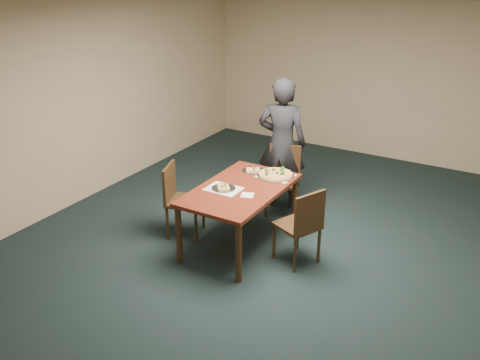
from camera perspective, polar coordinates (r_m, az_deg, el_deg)
The scene contains 13 objects.
ground at distance 6.26m, azimuth 2.51°, elevation -8.36°, with size 8.00×8.00×0.00m, color black.
room_shell at distance 5.55m, azimuth 2.82°, elevation 7.11°, with size 8.00×8.00×8.00m.
dining_table at distance 6.24m, azimuth 0.00°, elevation -1.62°, with size 0.90×1.50×0.75m.
chair_far at distance 7.18m, azimuth 4.65°, elevation 0.50°, with size 0.52×0.52×0.91m.
chair_left at distance 6.60m, azimuth -6.56°, elevation -1.69°, with size 0.54×0.54×0.91m.
chair_right at distance 5.96m, azimuth 6.65°, elevation -4.56°, with size 0.55×0.55×0.91m.
diner at distance 7.22m, azimuth 4.50°, elevation 3.92°, with size 0.66×0.43×1.80m, color black.
placemat_main at distance 6.54m, azimuth 3.82°, elevation 0.44°, with size 0.42×0.32×0.00m, color white.
placemat_near at distance 6.18m, azimuth -1.77°, elevation -0.94°, with size 0.40×0.30×0.00m, color white.
pizza_pan at distance 6.54m, azimuth 3.83°, elevation 0.63°, with size 0.45×0.45×0.08m.
slice_plate_near at distance 6.17m, azimuth -1.77°, elevation -0.84°, with size 0.28×0.28×0.06m.
slice_plate_far at distance 6.67m, azimuth 1.41°, elevation 1.06°, with size 0.28×0.28×0.06m.
napkin at distance 6.01m, azimuth 0.79°, elevation -1.63°, with size 0.14×0.14×0.01m, color white.
Camera 1 is at (2.47, -4.73, 3.28)m, focal length 40.00 mm.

